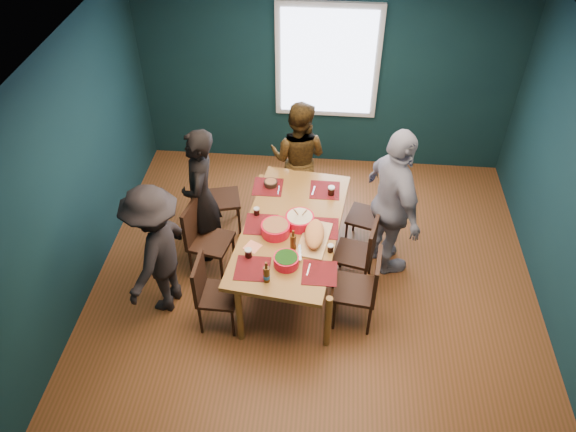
# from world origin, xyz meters

# --- Properties ---
(room) EXTENTS (5.01, 5.01, 2.71)m
(room) POSITION_xyz_m (0.00, 0.27, 1.37)
(room) COLOR brown
(room) RESTS_ON ground
(dining_table) EXTENTS (1.25, 2.12, 0.76)m
(dining_table) POSITION_xyz_m (-0.27, 0.14, 0.69)
(dining_table) COLOR brown
(dining_table) RESTS_ON floor
(chair_left_far) EXTENTS (0.50, 0.50, 0.91)m
(chair_left_far) POSITION_xyz_m (-1.27, 0.90, 0.53)
(chair_left_far) COLOR black
(chair_left_far) RESTS_ON floor
(chair_left_mid) EXTENTS (0.51, 0.51, 0.96)m
(chair_left_mid) POSITION_xyz_m (-1.26, 0.16, 0.56)
(chair_left_mid) COLOR black
(chair_left_mid) RESTS_ON floor
(chair_left_near) EXTENTS (0.41, 0.41, 0.88)m
(chair_left_near) POSITION_xyz_m (-1.04, -0.59, 0.51)
(chair_left_near) COLOR black
(chair_left_near) RESTS_ON floor
(chair_right_far) EXTENTS (0.50, 0.50, 0.88)m
(chair_right_far) POSITION_xyz_m (0.64, 0.74, 0.51)
(chair_right_far) COLOR black
(chair_right_far) RESTS_ON floor
(chair_right_mid) EXTENTS (0.48, 0.48, 0.90)m
(chair_right_mid) POSITION_xyz_m (0.51, 0.10, 0.52)
(chair_right_mid) COLOR black
(chair_right_mid) RESTS_ON floor
(chair_right_near) EXTENTS (0.47, 0.47, 0.94)m
(chair_right_near) POSITION_xyz_m (0.53, -0.43, 0.55)
(chair_right_near) COLOR black
(chair_right_near) RESTS_ON floor
(person_far_left) EXTENTS (0.48, 0.66, 1.69)m
(person_far_left) POSITION_xyz_m (-1.31, 0.46, 0.85)
(person_far_left) COLOR black
(person_far_left) RESTS_ON floor
(person_back) EXTENTS (0.86, 0.73, 1.54)m
(person_back) POSITION_xyz_m (-0.29, 1.41, 0.77)
(person_back) COLOR black
(person_back) RESTS_ON floor
(person_right) EXTENTS (0.83, 1.17, 1.84)m
(person_right) POSITION_xyz_m (0.81, 0.42, 0.92)
(person_right) COLOR white
(person_right) RESTS_ON floor
(person_near_left) EXTENTS (0.80, 1.12, 1.57)m
(person_near_left) POSITION_xyz_m (-1.60, -0.37, 0.78)
(person_near_left) COLOR black
(person_near_left) RESTS_ON floor
(bowl_salad) EXTENTS (0.31, 0.31, 0.13)m
(bowl_salad) POSITION_xyz_m (-0.42, 0.02, 0.83)
(bowl_salad) COLOR red
(bowl_salad) RESTS_ON dining_table
(bowl_dumpling) EXTENTS (0.31, 0.31, 0.29)m
(bowl_dumpling) POSITION_xyz_m (-0.18, 0.18, 0.83)
(bowl_dumpling) COLOR red
(bowl_dumpling) RESTS_ON dining_table
(bowl_herbs) EXTENTS (0.26, 0.26, 0.11)m
(bowl_herbs) POSITION_xyz_m (-0.27, -0.43, 0.82)
(bowl_herbs) COLOR red
(bowl_herbs) RESTS_ON dining_table
(cutting_board) EXTENTS (0.37, 0.71, 0.15)m
(cutting_board) POSITION_xyz_m (-0.01, -0.05, 0.84)
(cutting_board) COLOR tan
(cutting_board) RESTS_ON dining_table
(small_bowl) EXTENTS (0.16, 0.16, 0.07)m
(small_bowl) POSITION_xyz_m (-0.57, 0.83, 0.80)
(small_bowl) COLOR black
(small_bowl) RESTS_ON dining_table
(beer_bottle_a) EXTENTS (0.07, 0.07, 0.25)m
(beer_bottle_a) POSITION_xyz_m (-0.44, -0.66, 0.86)
(beer_bottle_a) COLOR #42250B
(beer_bottle_a) RESTS_ON dining_table
(beer_bottle_b) EXTENTS (0.06, 0.06, 0.24)m
(beer_bottle_b) POSITION_xyz_m (-0.22, -0.19, 0.86)
(beer_bottle_b) COLOR #42250B
(beer_bottle_b) RESTS_ON dining_table
(cola_glass_a) EXTENTS (0.08, 0.08, 0.10)m
(cola_glass_a) POSITION_xyz_m (-0.66, -0.35, 0.82)
(cola_glass_a) COLOR black
(cola_glass_a) RESTS_ON dining_table
(cola_glass_b) EXTENTS (0.06, 0.06, 0.09)m
(cola_glass_b) POSITION_xyz_m (0.16, -0.20, 0.81)
(cola_glass_b) COLOR black
(cola_glass_b) RESTS_ON dining_table
(cola_glass_c) EXTENTS (0.08, 0.08, 0.11)m
(cola_glass_c) POSITION_xyz_m (0.14, 0.72, 0.83)
(cola_glass_c) COLOR black
(cola_glass_c) RESTS_ON dining_table
(cola_glass_d) EXTENTS (0.07, 0.07, 0.09)m
(cola_glass_d) POSITION_xyz_m (-0.66, 0.30, 0.82)
(cola_glass_d) COLOR black
(cola_glass_d) RESTS_ON dining_table
(napkin_a) EXTENTS (0.19, 0.19, 0.00)m
(napkin_a) POSITION_xyz_m (0.13, 0.15, 0.77)
(napkin_a) COLOR #FF8F6B
(napkin_a) RESTS_ON dining_table
(napkin_b) EXTENTS (0.21, 0.21, 0.00)m
(napkin_b) POSITION_xyz_m (-0.64, -0.21, 0.77)
(napkin_b) COLOR #FF8F6B
(napkin_b) RESTS_ON dining_table
(napkin_c) EXTENTS (0.17, 0.17, 0.00)m
(napkin_c) POSITION_xyz_m (0.11, -0.58, 0.77)
(napkin_c) COLOR #FF8F6B
(napkin_c) RESTS_ON dining_table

